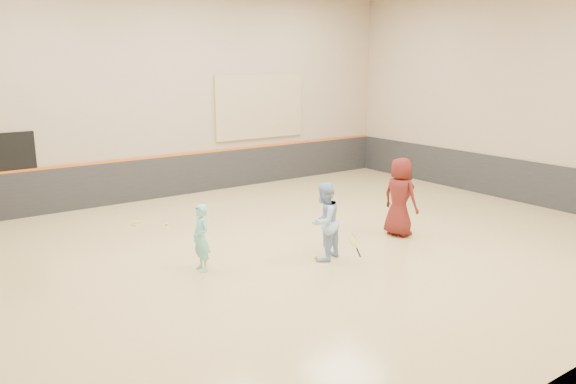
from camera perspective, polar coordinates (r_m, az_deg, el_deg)
room at (r=11.92m, az=1.28°, el=-1.91°), size 15.04×12.04×6.22m
wainscot_back at (r=17.01m, az=-10.82°, el=1.70°), size 14.90×0.04×1.20m
wainscot_right at (r=17.38m, az=21.46°, el=1.26°), size 0.04×11.90×1.20m
accent_stripe at (r=16.89m, az=-10.90°, el=3.75°), size 14.90×0.03×0.06m
acoustic_panel at (r=18.06m, az=-2.88°, el=8.66°), size 3.20×0.08×2.00m
doorway at (r=15.65m, az=-26.04°, el=1.46°), size 1.10×0.05×2.20m
girl at (r=10.77m, az=-8.82°, el=-4.63°), size 0.33×0.48×1.30m
instructor at (r=11.20m, az=3.69°, el=-3.01°), size 0.93×0.83×1.59m
young_man at (r=12.99m, az=11.32°, el=-0.49°), size 0.67×0.94×1.81m
held_racket at (r=11.24m, az=6.63°, el=-4.83°), size 0.30×0.30×0.57m
spare_racket at (r=14.24m, az=-14.99°, el=-2.87°), size 0.73×0.73×0.18m
ball_under_racket at (r=11.45m, az=2.85°, el=-6.65°), size 0.07×0.07×0.07m
ball_in_hand at (r=13.08m, az=12.26°, el=0.51°), size 0.07×0.07×0.07m
ball_beside_spare at (r=14.01m, az=-12.25°, el=-3.21°), size 0.07×0.07×0.07m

